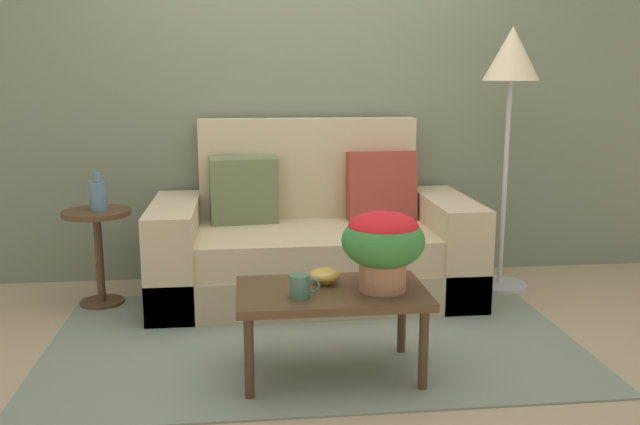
{
  "coord_description": "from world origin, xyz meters",
  "views": [
    {
      "loc": [
        -0.35,
        -3.36,
        1.4
      ],
      "look_at": [
        0.06,
        0.19,
        0.67
      ],
      "focal_mm": 38.35,
      "sensor_mm": 36.0,
      "label": 1
    }
  ],
  "objects_px": {
    "couch": "(313,245)",
    "potted_plant": "(383,241)",
    "table_vase": "(98,195)",
    "coffee_table": "(331,300)",
    "snack_bowl": "(325,276)",
    "side_table": "(98,240)",
    "coffee_mug": "(300,286)",
    "floor_lamp": "(511,78)"
  },
  "relations": [
    {
      "from": "coffee_table",
      "to": "couch",
      "type": "bearing_deg",
      "value": 88.27
    },
    {
      "from": "side_table",
      "to": "snack_bowl",
      "type": "distance_m",
      "value": 1.63
    },
    {
      "from": "coffee_mug",
      "to": "table_vase",
      "type": "relative_size",
      "value": 0.61
    },
    {
      "from": "side_table",
      "to": "table_vase",
      "type": "relative_size",
      "value": 2.61
    },
    {
      "from": "potted_plant",
      "to": "table_vase",
      "type": "distance_m",
      "value": 1.89
    },
    {
      "from": "couch",
      "to": "snack_bowl",
      "type": "distance_m",
      "value": 1.12
    },
    {
      "from": "couch",
      "to": "coffee_mug",
      "type": "xyz_separation_m",
      "value": [
        -0.19,
        -1.3,
        0.15
      ]
    },
    {
      "from": "side_table",
      "to": "floor_lamp",
      "type": "relative_size",
      "value": 0.35
    },
    {
      "from": "couch",
      "to": "coffee_mug",
      "type": "height_order",
      "value": "couch"
    },
    {
      "from": "couch",
      "to": "side_table",
      "type": "xyz_separation_m",
      "value": [
        -1.31,
        -0.06,
        0.08
      ]
    },
    {
      "from": "snack_bowl",
      "to": "floor_lamp",
      "type": "bearing_deg",
      "value": 40.27
    },
    {
      "from": "coffee_mug",
      "to": "coffee_table",
      "type": "bearing_deg",
      "value": 32.71
    },
    {
      "from": "couch",
      "to": "potted_plant",
      "type": "xyz_separation_m",
      "value": [
        0.19,
        -1.24,
        0.32
      ]
    },
    {
      "from": "coffee_table",
      "to": "side_table",
      "type": "relative_size",
      "value": 1.48
    },
    {
      "from": "couch",
      "to": "floor_lamp",
      "type": "xyz_separation_m",
      "value": [
        1.24,
        -0.01,
        1.04
      ]
    },
    {
      "from": "coffee_table",
      "to": "snack_bowl",
      "type": "distance_m",
      "value": 0.13
    },
    {
      "from": "side_table",
      "to": "potted_plant",
      "type": "distance_m",
      "value": 1.92
    },
    {
      "from": "coffee_table",
      "to": "table_vase",
      "type": "xyz_separation_m",
      "value": [
        -1.25,
        1.14,
        0.31
      ]
    },
    {
      "from": "potted_plant",
      "to": "coffee_mug",
      "type": "relative_size",
      "value": 2.74
    },
    {
      "from": "floor_lamp",
      "to": "couch",
      "type": "bearing_deg",
      "value": 179.5
    },
    {
      "from": "couch",
      "to": "coffee_mug",
      "type": "bearing_deg",
      "value": -98.26
    },
    {
      "from": "potted_plant",
      "to": "table_vase",
      "type": "height_order",
      "value": "table_vase"
    },
    {
      "from": "side_table",
      "to": "snack_bowl",
      "type": "bearing_deg",
      "value": -39.89
    },
    {
      "from": "coffee_table",
      "to": "potted_plant",
      "type": "bearing_deg",
      "value": -7.77
    },
    {
      "from": "couch",
      "to": "snack_bowl",
      "type": "height_order",
      "value": "couch"
    },
    {
      "from": "snack_bowl",
      "to": "coffee_table",
      "type": "bearing_deg",
      "value": -78.69
    },
    {
      "from": "side_table",
      "to": "potted_plant",
      "type": "xyz_separation_m",
      "value": [
        1.5,
        -1.17,
        0.24
      ]
    },
    {
      "from": "floor_lamp",
      "to": "snack_bowl",
      "type": "height_order",
      "value": "floor_lamp"
    },
    {
      "from": "side_table",
      "to": "coffee_mug",
      "type": "height_order",
      "value": "side_table"
    },
    {
      "from": "snack_bowl",
      "to": "side_table",
      "type": "bearing_deg",
      "value": 140.11
    },
    {
      "from": "coffee_table",
      "to": "table_vase",
      "type": "height_order",
      "value": "table_vase"
    },
    {
      "from": "couch",
      "to": "coffee_mug",
      "type": "relative_size",
      "value": 14.33
    },
    {
      "from": "couch",
      "to": "coffee_table",
      "type": "distance_m",
      "value": 1.21
    },
    {
      "from": "floor_lamp",
      "to": "coffee_mug",
      "type": "height_order",
      "value": "floor_lamp"
    },
    {
      "from": "snack_bowl",
      "to": "coffee_mug",
      "type": "bearing_deg",
      "value": -124.81
    },
    {
      "from": "floor_lamp",
      "to": "coffee_mug",
      "type": "xyz_separation_m",
      "value": [
        -1.43,
        -1.29,
        -0.89
      ]
    },
    {
      "from": "coffee_table",
      "to": "snack_bowl",
      "type": "xyz_separation_m",
      "value": [
        -0.02,
        0.09,
        0.09
      ]
    },
    {
      "from": "coffee_mug",
      "to": "floor_lamp",
      "type": "bearing_deg",
      "value": 42.06
    },
    {
      "from": "side_table",
      "to": "table_vase",
      "type": "bearing_deg",
      "value": -11.48
    },
    {
      "from": "couch",
      "to": "coffee_table",
      "type": "xyz_separation_m",
      "value": [
        -0.04,
        -1.21,
        0.05
      ]
    },
    {
      "from": "side_table",
      "to": "table_vase",
      "type": "distance_m",
      "value": 0.28
    },
    {
      "from": "couch",
      "to": "coffee_table",
      "type": "bearing_deg",
      "value": -91.73
    }
  ]
}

